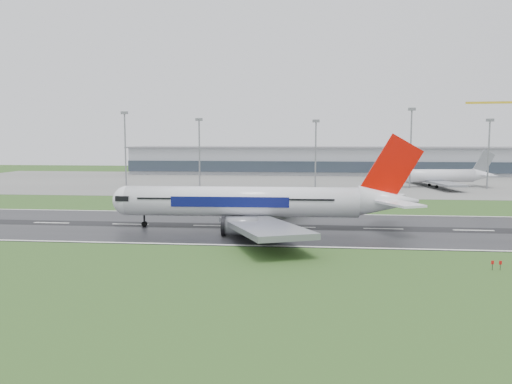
# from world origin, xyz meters

# --- Properties ---
(ground) EXTENTS (520.00, 520.00, 0.00)m
(ground) POSITION_xyz_m (0.00, 0.00, 0.00)
(ground) COLOR #284B1B
(ground) RESTS_ON ground
(runway) EXTENTS (400.00, 45.00, 0.10)m
(runway) POSITION_xyz_m (0.00, 0.00, 0.05)
(runway) COLOR black
(runway) RESTS_ON ground
(apron) EXTENTS (400.00, 130.00, 0.08)m
(apron) POSITION_xyz_m (0.00, 125.00, 0.04)
(apron) COLOR slate
(apron) RESTS_ON ground
(terminal) EXTENTS (240.00, 36.00, 15.00)m
(terminal) POSITION_xyz_m (0.00, 185.00, 7.50)
(terminal) COLOR #91959B
(terminal) RESTS_ON ground
(main_airliner) EXTENTS (72.26, 69.01, 20.76)m
(main_airliner) POSITION_xyz_m (-27.69, -1.99, 10.48)
(main_airliner) COLOR white
(main_airliner) RESTS_ON runway
(parked_airliner) EXTENTS (59.69, 56.70, 15.39)m
(parked_airliner) POSITION_xyz_m (34.53, 106.45, 7.77)
(parked_airliner) COLOR silver
(parked_airliner) RESTS_ON apron
(floodmast_0) EXTENTS (0.64, 0.64, 31.05)m
(floodmast_0) POSITION_xyz_m (-97.27, 100.00, 15.52)
(floodmast_0) COLOR gray
(floodmast_0) RESTS_ON ground
(floodmast_1) EXTENTS (0.64, 0.64, 28.02)m
(floodmast_1) POSITION_xyz_m (-64.45, 100.00, 14.01)
(floodmast_1) COLOR gray
(floodmast_1) RESTS_ON ground
(floodmast_2) EXTENTS (0.64, 0.64, 27.25)m
(floodmast_2) POSITION_xyz_m (-14.83, 100.00, 13.62)
(floodmast_2) COLOR gray
(floodmast_2) RESTS_ON ground
(floodmast_3) EXTENTS (0.64, 0.64, 31.92)m
(floodmast_3) POSITION_xyz_m (24.03, 100.00, 15.96)
(floodmast_3) COLOR gray
(floodmast_3) RESTS_ON ground
(floodmast_4) EXTENTS (0.64, 0.64, 27.38)m
(floodmast_4) POSITION_xyz_m (54.90, 100.00, 13.69)
(floodmast_4) COLOR gray
(floodmast_4) RESTS_ON ground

